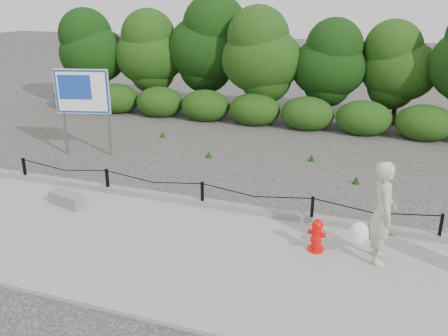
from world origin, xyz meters
name	(u,v)px	position (x,y,z in m)	size (l,w,h in m)	color
ground	(203,209)	(0.00, 0.00, 0.00)	(90.00, 90.00, 0.00)	#2D2B28
sidewalk	(164,249)	(0.00, -2.00, 0.04)	(14.00, 4.00, 0.08)	gray
curb	(203,202)	(0.00, 0.05, 0.15)	(14.00, 0.22, 0.14)	slate
chain_barrier	(202,191)	(0.00, 0.00, 0.46)	(10.06, 0.06, 0.60)	black
treeline	(283,55)	(-0.23, 8.94, 2.48)	(20.10, 3.71, 4.62)	black
fire_hydrant	(317,236)	(2.77, -1.14, 0.39)	(0.36, 0.37, 0.66)	red
pedestrian	(381,214)	(3.86, -1.12, 1.01)	(0.81, 0.77, 1.91)	#B2AE99
concrete_block	(67,199)	(-2.95, -0.99, 0.23)	(0.91, 0.32, 0.29)	slate
advertising_sign	(82,95)	(-4.80, 2.50, 1.85)	(1.60, 0.51, 2.62)	slate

